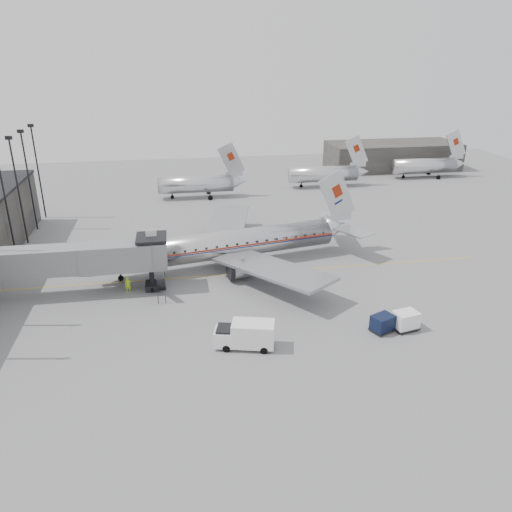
# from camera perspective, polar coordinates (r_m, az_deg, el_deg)

# --- Properties ---
(ground) EXTENTS (160.00, 160.00, 0.00)m
(ground) POSITION_cam_1_polar(r_m,az_deg,el_deg) (56.77, -2.36, -4.61)
(ground) COLOR slate
(ground) RESTS_ON ground
(hangar) EXTENTS (30.00, 12.00, 6.00)m
(hangar) POSITION_cam_1_polar(r_m,az_deg,el_deg) (123.62, 15.29, 11.02)
(hangar) COLOR #32302E
(hangar) RESTS_ON ground
(apron_line) EXTENTS (60.00, 0.15, 0.01)m
(apron_line) POSITION_cam_1_polar(r_m,az_deg,el_deg) (62.51, -0.34, -1.93)
(apron_line) COLOR gold
(apron_line) RESTS_ON ground
(jet_bridge) EXTENTS (21.00, 6.20, 7.10)m
(jet_bridge) POSITION_cam_1_polar(r_m,az_deg,el_deg) (58.99, -19.17, -0.37)
(jet_bridge) COLOR slate
(jet_bridge) RESTS_ON ground
(distant_aircraft_near) EXTENTS (16.39, 3.20, 10.26)m
(distant_aircraft_near) POSITION_cam_1_polar(r_m,az_deg,el_deg) (95.15, -6.78, 8.24)
(distant_aircraft_near) COLOR silver
(distant_aircraft_near) RESTS_ON ground
(distant_aircraft_mid) EXTENTS (16.39, 3.20, 10.26)m
(distant_aircraft_mid) POSITION_cam_1_polar(r_m,az_deg,el_deg) (103.49, 7.79, 9.34)
(distant_aircraft_mid) COLOR silver
(distant_aircraft_mid) RESTS_ON ground
(distant_aircraft_far) EXTENTS (16.39, 3.20, 10.26)m
(distant_aircraft_far) POSITION_cam_1_polar(r_m,az_deg,el_deg) (116.31, 18.75, 9.82)
(distant_aircraft_far) COLOR silver
(distant_aircraft_far) RESTS_ON ground
(airliner) EXTENTS (35.62, 32.70, 11.37)m
(airliner) POSITION_cam_1_polar(r_m,az_deg,el_deg) (63.99, -2.83, 1.40)
(airliner) COLOR silver
(airliner) RESTS_ON ground
(service_van) EXTENTS (5.90, 3.41, 2.61)m
(service_van) POSITION_cam_1_polar(r_m,az_deg,el_deg) (46.91, -1.23, -8.93)
(service_van) COLOR white
(service_van) RESTS_ON ground
(baggage_cart_navy) EXTENTS (2.70, 2.43, 1.74)m
(baggage_cart_navy) POSITION_cam_1_polar(r_m,az_deg,el_deg) (51.13, 14.26, -7.43)
(baggage_cart_navy) COLOR black
(baggage_cart_navy) RESTS_ON ground
(baggage_cart_white) EXTENTS (2.75, 2.31, 1.90)m
(baggage_cart_white) POSITION_cam_1_polar(r_m,az_deg,el_deg) (52.06, 16.74, -7.04)
(baggage_cart_white) COLOR white
(baggage_cart_white) RESTS_ON ground
(ramp_worker) EXTENTS (0.73, 0.49, 1.95)m
(ramp_worker) POSITION_cam_1_polar(r_m,az_deg,el_deg) (58.99, -14.41, -3.20)
(ramp_worker) COLOR #ACE01A
(ramp_worker) RESTS_ON ground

